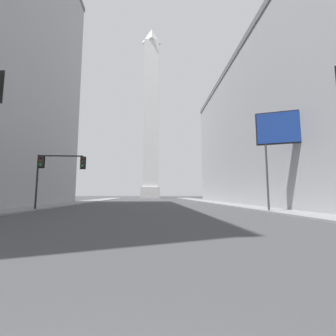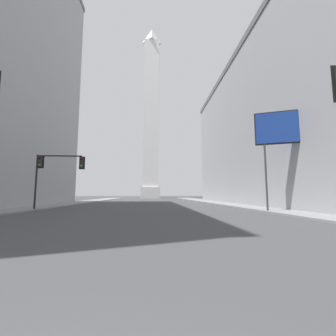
% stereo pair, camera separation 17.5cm
% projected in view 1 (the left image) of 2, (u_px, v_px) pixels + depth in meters
% --- Properties ---
extents(sidewalk_left, '(5.00, 111.56, 0.15)m').
position_uv_depth(sidewalk_left, '(56.00, 205.00, 32.15)').
color(sidewalk_left, gray).
rests_on(sidewalk_left, ground_plane).
extents(sidewalk_right, '(5.00, 111.56, 0.15)m').
position_uv_depth(sidewalk_right, '(234.00, 204.00, 34.03)').
color(sidewalk_right, gray).
rests_on(sidewalk_right, ground_plane).
extents(obelisk, '(7.80, 7.80, 75.16)m').
position_uv_depth(obelisk, '(151.00, 112.00, 96.26)').
color(obelisk, silver).
rests_on(obelisk, ground_plane).
extents(traffic_light_mid_left, '(4.84, 0.51, 5.56)m').
position_uv_depth(traffic_light_mid_left, '(54.00, 168.00, 22.57)').
color(traffic_light_mid_left, black).
rests_on(traffic_light_mid_left, ground_plane).
extents(billboard_sign, '(4.43, 1.88, 9.21)m').
position_uv_depth(billboard_sign, '(283.00, 131.00, 20.47)').
color(billboard_sign, '#3F3F42').
rests_on(billboard_sign, ground_plane).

